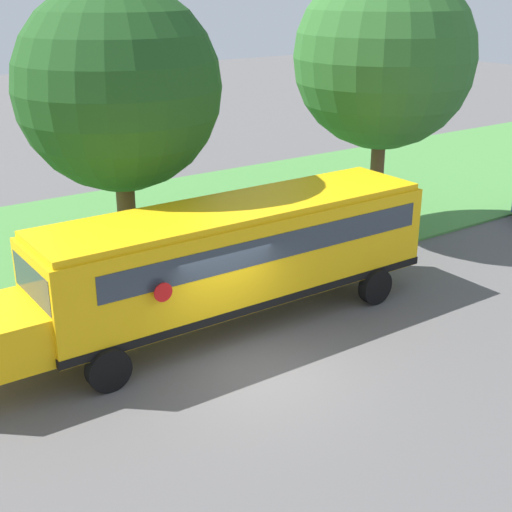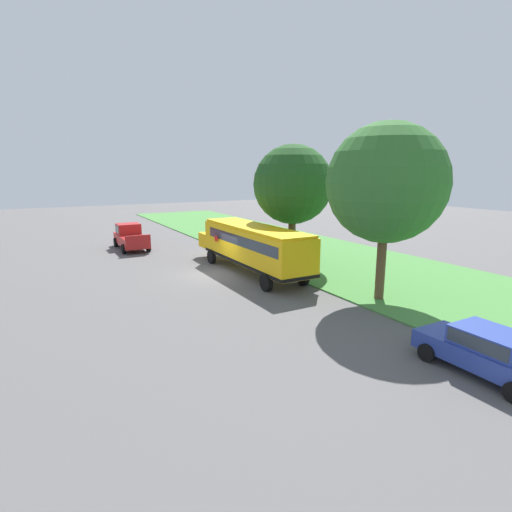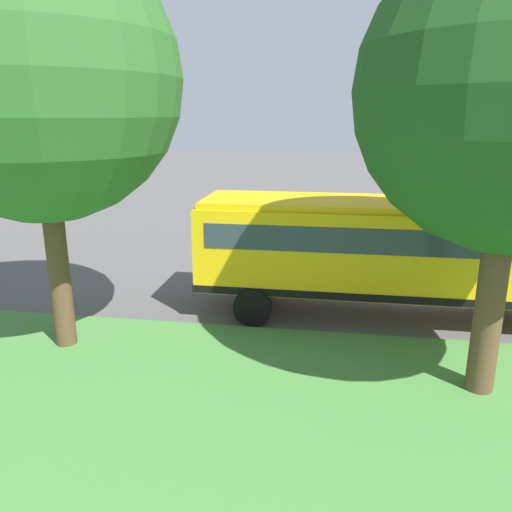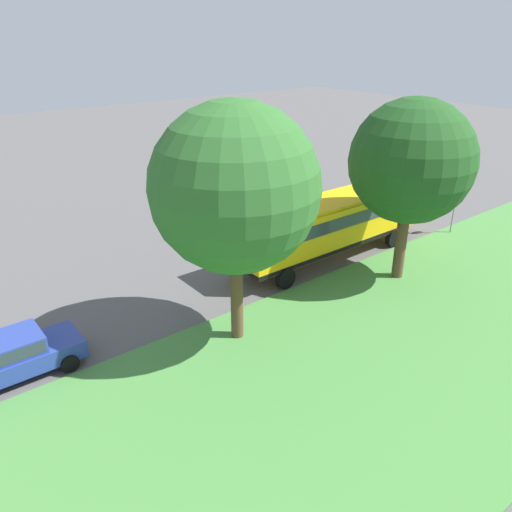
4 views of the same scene
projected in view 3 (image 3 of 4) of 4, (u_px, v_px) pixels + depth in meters
The scene contains 3 objects.
ground_plane at pixel (421, 288), 15.85m from camera, with size 120.00×120.00×0.00m, color #565454.
school_bus at pixel (409, 248), 13.12m from camera, with size 2.84×12.42×3.16m.
oak_tree_roadside_mid at pixel (36, 82), 10.23m from camera, with size 5.96×5.96×9.01m.
Camera 3 is at (-15.60, 2.86, 5.31)m, focal length 35.00 mm.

